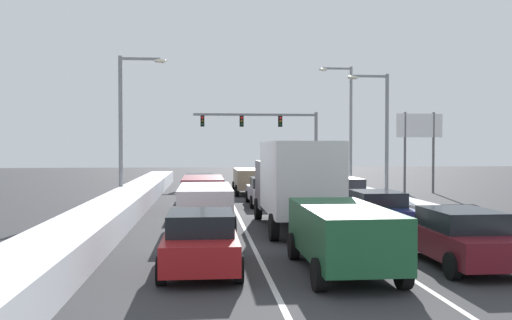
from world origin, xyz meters
TOP-DOWN VIEW (x-y plane):
  - ground_plane at (0.00, 16.31)m, footprint 120.00×120.00m
  - lane_stripe_between_right_lane_and_center_lane at (1.70, 20.38)m, footprint 0.14×44.84m
  - lane_stripe_between_center_lane_and_left_lane at (-1.70, 20.38)m, footprint 0.14×44.84m
  - snow_bank_right_shoulder at (7.00, 20.38)m, footprint 1.41×44.84m
  - snow_bank_left_shoulder at (-7.00, 20.38)m, footprint 1.91×44.84m
  - sedan_maroon_right_lane_nearest at (3.53, 7.29)m, footprint 2.00×4.50m
  - sedan_navy_right_lane_second at (3.17, 13.22)m, footprint 2.00×4.50m
  - suv_charcoal_right_lane_third at (3.18, 20.13)m, footprint 2.16×4.90m
  - suv_black_right_lane_fourth at (3.39, 26.29)m, footprint 2.16×4.90m
  - suv_green_center_lane_nearest at (0.21, 6.76)m, footprint 2.16×4.90m
  - box_truck_center_lane_second at (0.21, 13.90)m, footprint 2.53×7.20m
  - sedan_silver_center_lane_third at (0.09, 22.55)m, footprint 2.00×4.50m
  - suv_tan_center_lane_fourth at (-0.23, 29.40)m, footprint 2.16×4.90m
  - sedan_red_left_lane_nearest at (-3.34, 7.43)m, footprint 2.00×4.50m
  - suv_white_left_lane_second at (-3.22, 14.09)m, footprint 2.16×4.90m
  - suv_maroon_left_lane_third at (-3.32, 20.18)m, footprint 2.16×4.90m
  - sedan_navy_left_lane_fourth at (-3.55, 26.59)m, footprint 2.00×4.50m
  - traffic_light_gantry at (2.77, 40.75)m, footprint 10.94×0.47m
  - street_lamp_right_near at (7.76, 26.50)m, footprint 2.66×0.36m
  - street_lamp_right_mid at (7.74, 34.65)m, footprint 2.66×0.36m
  - street_lamp_left_mid at (-7.51, 24.18)m, footprint 2.66×0.36m
  - roadside_sign_right at (11.28, 29.07)m, footprint 3.20×0.16m

SIDE VIEW (x-z plane):
  - ground_plane at x=0.00m, z-range 0.00..0.00m
  - lane_stripe_between_right_lane_and_center_lane at x=1.70m, z-range 0.00..0.01m
  - lane_stripe_between_center_lane_and_left_lane at x=-1.70m, z-range 0.00..0.01m
  - snow_bank_right_shoulder at x=7.00m, z-range 0.00..0.46m
  - snow_bank_left_shoulder at x=-7.00m, z-range 0.00..0.95m
  - sedan_maroon_right_lane_nearest at x=3.53m, z-range 0.01..1.52m
  - sedan_navy_right_lane_second at x=3.17m, z-range 0.01..1.52m
  - sedan_silver_center_lane_third at x=0.09m, z-range 0.01..1.52m
  - sedan_red_left_lane_nearest at x=-3.34m, z-range 0.01..1.52m
  - sedan_navy_left_lane_fourth at x=-3.55m, z-range 0.01..1.52m
  - suv_charcoal_right_lane_third at x=3.18m, z-range 0.18..1.85m
  - suv_black_right_lane_fourth at x=3.39m, z-range 0.18..1.85m
  - suv_green_center_lane_nearest at x=0.21m, z-range 0.18..1.85m
  - suv_tan_center_lane_fourth at x=-0.23m, z-range 0.18..1.85m
  - suv_white_left_lane_second at x=-3.22m, z-range 0.18..1.85m
  - suv_maroon_left_lane_third at x=-3.32m, z-range 0.18..1.85m
  - box_truck_center_lane_second at x=0.21m, z-range 0.22..3.58m
  - roadside_sign_right at x=11.28m, z-range 1.27..6.77m
  - street_lamp_right_near at x=7.76m, z-range 0.79..8.49m
  - traffic_light_gantry at x=2.77m, z-range 1.64..7.84m
  - street_lamp_left_mid at x=-7.51m, z-range 0.81..9.00m
  - street_lamp_right_mid at x=7.74m, z-range 0.83..10.17m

